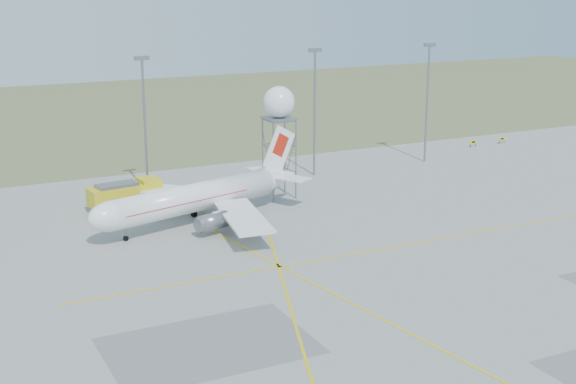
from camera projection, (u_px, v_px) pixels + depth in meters
name	position (u px, v px, depth m)	size (l,w,h in m)	color
ground	(500.00, 370.00, 66.35)	(400.00, 400.00, 0.00)	#A4A49E
grass_strip	(96.00, 115.00, 187.27)	(400.00, 120.00, 0.03)	#4F5D33
mast_b	(144.00, 115.00, 115.89)	(2.20, 0.50, 20.50)	slate
mast_c	(315.00, 102.00, 127.95)	(2.20, 0.50, 20.50)	slate
mast_d	(427.00, 93.00, 137.42)	(2.20, 0.50, 20.50)	slate
taxi_sign_near	(473.00, 142.00, 152.25)	(1.60, 0.17, 1.20)	black
taxi_sign_far	(502.00, 139.00, 155.26)	(1.60, 0.17, 1.20)	black
airliner_main	(197.00, 198.00, 104.72)	(32.77, 31.09, 11.31)	white
radar_tower	(279.00, 136.00, 115.53)	(4.52, 4.52, 16.38)	slate
fire_truck	(127.00, 196.00, 111.34)	(10.45, 5.10, 4.04)	gold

